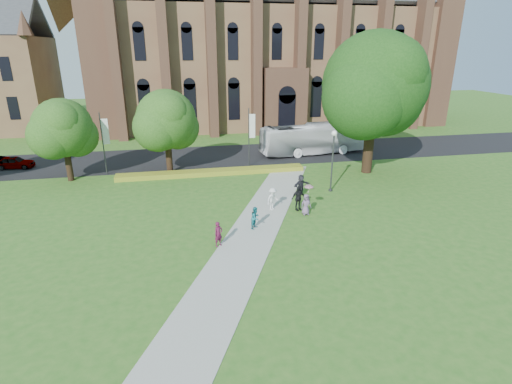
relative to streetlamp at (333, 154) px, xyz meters
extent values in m
plane|color=#2C631D|center=(-7.50, -6.50, -3.30)|extent=(160.00, 160.00, 0.00)
cube|color=black|center=(-7.50, 13.50, -3.29)|extent=(160.00, 10.00, 0.02)
cube|color=#B2B2A8|center=(-7.50, -5.50, -3.28)|extent=(15.58, 28.54, 0.04)
cube|color=gold|center=(-9.50, 6.70, -3.07)|extent=(18.00, 1.40, 0.45)
cube|color=brown|center=(2.50, 33.50, 5.20)|extent=(52.00, 16.00, 17.00)
cube|color=#4F3325|center=(-22.00, 26.50, 7.20)|extent=(3.50, 3.50, 21.00)
cube|color=#4F3325|center=(27.00, 26.50, 7.20)|extent=(3.50, 3.50, 21.00)
cube|color=#4F3325|center=(2.50, 24.50, 1.20)|extent=(6.00, 2.50, 9.00)
cylinder|color=#38383D|center=(0.00, 0.00, -0.90)|extent=(0.14, 0.14, 4.80)
sphere|color=white|center=(0.00, 0.00, 1.72)|extent=(0.44, 0.44, 0.44)
cylinder|color=#38383D|center=(0.00, 0.00, -3.22)|extent=(0.36, 0.36, 0.15)
cylinder|color=#332114|center=(5.50, 4.50, 0.00)|extent=(0.96, 0.96, 6.60)
sphere|color=#153D10|center=(5.50, 4.50, 5.10)|extent=(9.60, 9.60, 9.60)
cylinder|color=#332114|center=(-22.50, 7.50, -1.37)|extent=(0.56, 0.56, 3.85)
sphere|color=#214815|center=(-22.50, 7.50, 1.60)|extent=(5.20, 5.20, 5.20)
cylinder|color=#332114|center=(-13.50, 8.00, -1.23)|extent=(0.60, 0.60, 4.12)
sphere|color=#214815|center=(-13.50, 8.00, 1.95)|extent=(5.60, 5.60, 5.60)
cylinder|color=#38383D|center=(-5.50, 8.70, -0.30)|extent=(0.10, 0.10, 6.00)
cube|color=white|center=(-5.15, 8.70, 0.90)|extent=(0.60, 0.02, 2.40)
cylinder|color=#38383D|center=(-19.50, 8.70, -0.30)|extent=(0.10, 0.10, 6.00)
cube|color=white|center=(-19.15, 8.70, 0.90)|extent=(0.60, 0.02, 2.40)
imported|color=silver|center=(2.67, 12.49, -1.56)|extent=(12.53, 4.14, 3.43)
imported|color=gray|center=(-28.94, 12.74, -2.65)|extent=(3.84, 1.87, 1.26)
imported|color=#561334|center=(-10.54, -8.21, -2.46)|extent=(0.69, 0.63, 1.59)
imported|color=#176C76|center=(-7.80, -6.15, -2.49)|extent=(0.93, 0.95, 1.54)
imported|color=silver|center=(-5.88, -3.12, -2.40)|extent=(1.27, 1.13, 1.70)
imported|color=black|center=(-4.03, -3.61, -2.30)|extent=(1.20, 0.73, 1.90)
imported|color=slate|center=(-3.71, -4.55, -2.48)|extent=(0.81, 0.57, 1.56)
imported|color=#232229|center=(-2.88, -0.68, -2.35)|extent=(1.75, 1.13, 1.80)
imported|color=#F0A9AD|center=(-3.53, -4.45, -1.40)|extent=(0.82, 0.82, 0.60)
camera|label=1|loc=(-12.65, -30.33, 8.32)|focal=28.00mm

